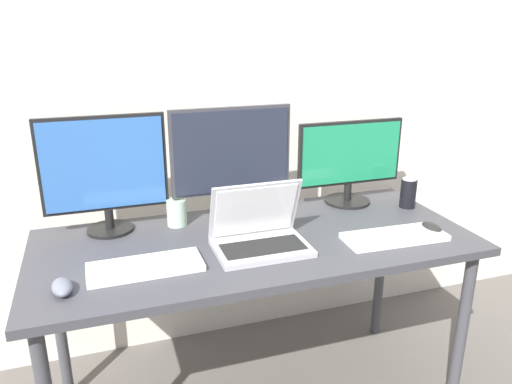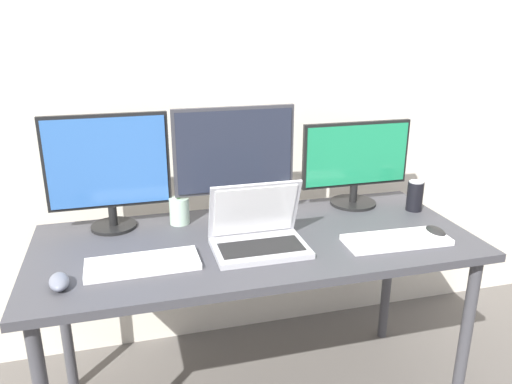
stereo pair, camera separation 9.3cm
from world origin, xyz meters
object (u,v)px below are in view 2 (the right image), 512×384
(monitor_center, at_px, (235,158))
(monitor_right, at_px, (356,161))
(keyboard_aux, at_px, (396,240))
(mouse_by_laptop, at_px, (59,282))
(work_desk, at_px, (256,256))
(keyboard_main, at_px, (143,264))
(laptop_silver, at_px, (258,233))
(mouse_by_keyboard, at_px, (435,232))
(soda_can_near_keyboard, at_px, (415,196))
(bamboo_vase, at_px, (179,208))
(monitor_left, at_px, (108,168))

(monitor_center, relative_size, monitor_right, 1.00)
(keyboard_aux, distance_m, mouse_by_laptop, 1.13)
(work_desk, height_order, keyboard_main, keyboard_main)
(work_desk, xyz_separation_m, laptop_silver, (-0.01, -0.07, 0.12))
(keyboard_main, xyz_separation_m, mouse_by_keyboard, (1.05, -0.03, 0.01))
(monitor_center, distance_m, keyboard_aux, 0.67)
(monitor_center, relative_size, mouse_by_laptop, 4.61)
(soda_can_near_keyboard, distance_m, bamboo_vase, 0.97)
(monitor_right, relative_size, bamboo_vase, 1.32)
(laptop_silver, bearing_deg, work_desk, 79.84)
(laptop_silver, relative_size, soda_can_near_keyboard, 2.55)
(monitor_right, height_order, bamboo_vase, monitor_right)
(mouse_by_keyboard, bearing_deg, keyboard_main, -177.74)
(mouse_by_laptop, bearing_deg, monitor_right, 12.90)
(mouse_by_laptop, bearing_deg, monitor_center, 25.19)
(soda_can_near_keyboard, bearing_deg, monitor_right, 148.54)
(monitor_center, xyz_separation_m, monitor_right, (0.53, 0.03, -0.06))
(keyboard_aux, distance_m, soda_can_near_keyboard, 0.37)
(mouse_by_keyboard, xyz_separation_m, soda_can_near_keyboard, (0.07, 0.26, 0.05))
(work_desk, relative_size, bamboo_vase, 4.43)
(work_desk, relative_size, monitor_right, 3.35)
(mouse_by_laptop, height_order, bamboo_vase, bamboo_vase)
(monitor_left, bearing_deg, monitor_right, -0.07)
(keyboard_main, bearing_deg, mouse_by_keyboard, -2.69)
(monitor_center, bearing_deg, monitor_right, 2.78)
(soda_can_near_keyboard, height_order, bamboo_vase, bamboo_vase)
(bamboo_vase, bearing_deg, monitor_right, 1.50)
(keyboard_main, xyz_separation_m, soda_can_near_keyboard, (1.12, 0.22, 0.05))
(monitor_center, relative_size, laptop_silver, 1.47)
(laptop_silver, distance_m, mouse_by_laptop, 0.65)
(work_desk, bearing_deg, monitor_right, 25.61)
(monitor_left, relative_size, keyboard_aux, 1.20)
(monitor_right, height_order, mouse_by_laptop, monitor_right)
(keyboard_aux, bearing_deg, soda_can_near_keyboard, 50.88)
(monitor_center, bearing_deg, monitor_left, 176.73)
(monitor_center, bearing_deg, soda_can_near_keyboard, -8.07)
(monitor_left, distance_m, bamboo_vase, 0.30)
(monitor_right, relative_size, soda_can_near_keyboard, 3.74)
(work_desk, xyz_separation_m, mouse_by_keyboard, (0.64, -0.15, 0.08))
(monitor_center, relative_size, soda_can_near_keyboard, 3.74)
(monitor_right, xyz_separation_m, keyboard_aux, (-0.02, -0.40, -0.18))
(work_desk, xyz_separation_m, bamboo_vase, (-0.25, 0.22, 0.13))
(keyboard_main, height_order, bamboo_vase, bamboo_vase)
(laptop_silver, relative_size, bamboo_vase, 0.90)
(keyboard_aux, height_order, soda_can_near_keyboard, soda_can_near_keyboard)
(monitor_left, relative_size, bamboo_vase, 1.26)
(monitor_center, xyz_separation_m, mouse_by_laptop, (-0.63, -0.40, -0.23))
(monitor_center, bearing_deg, mouse_by_keyboard, -28.31)
(monitor_left, relative_size, keyboard_main, 1.25)
(laptop_silver, xyz_separation_m, bamboo_vase, (-0.24, 0.29, 0.01))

